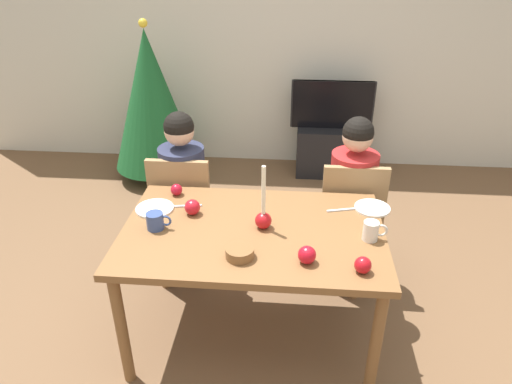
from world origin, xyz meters
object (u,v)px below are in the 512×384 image
at_px(person_left_child, 185,197).
at_px(bowl_walnuts, 240,253).
at_px(plate_right, 372,208).
at_px(apple_far_edge, 177,190).
at_px(chair_left, 184,207).
at_px(person_right_child, 350,204).
at_px(christmas_tree, 151,100).
at_px(dining_table, 253,242).
at_px(apple_by_right_mug, 307,255).
at_px(candle_centerpiece, 263,216).
at_px(plate_left, 155,208).
at_px(mug_left, 156,221).
at_px(mug_right, 371,231).
at_px(apple_by_left_plate, 363,265).
at_px(chair_right, 350,214).
at_px(tv_stand, 329,150).
at_px(apple_near_candle, 192,207).
at_px(tv, 332,105).

bearing_deg(person_left_child, bowl_walnuts, -61.43).
relative_size(plate_right, apple_far_edge, 2.88).
distance_m(chair_left, person_right_child, 1.12).
bearing_deg(apple_far_edge, christmas_tree, 110.64).
xyz_separation_m(dining_table, person_right_child, (0.59, 0.64, -0.10)).
relative_size(person_left_child, apple_by_right_mug, 13.22).
height_order(candle_centerpiece, apple_far_edge, candle_centerpiece).
xyz_separation_m(plate_left, mug_left, (0.06, -0.20, 0.04)).
bearing_deg(mug_right, person_right_child, 92.00).
height_order(apple_by_left_plate, apple_by_right_mug, apple_by_right_mug).
xyz_separation_m(chair_right, apple_by_right_mug, (-0.31, -0.87, 0.28)).
distance_m(person_right_child, plate_right, 0.42).
distance_m(person_left_child, christmas_tree, 1.55).
xyz_separation_m(tv_stand, apple_by_left_plate, (-0.01, -2.62, 0.55)).
relative_size(person_left_child, plate_right, 5.77).
bearing_deg(apple_near_candle, chair_right, 26.82).
height_order(plate_right, mug_right, mug_right).
xyz_separation_m(dining_table, plate_left, (-0.58, 0.16, 0.09)).
distance_m(chair_left, tv_stand, 2.03).
relative_size(plate_left, apple_far_edge, 3.07).
distance_m(bowl_walnuts, apple_by_left_plate, 0.59).
bearing_deg(person_right_child, dining_table, -132.69).
relative_size(apple_near_candle, apple_far_edge, 1.25).
height_order(bowl_walnuts, apple_far_edge, apple_far_edge).
height_order(person_right_child, bowl_walnuts, person_right_child).
bearing_deg(chair_left, bowl_walnuts, -60.53).
bearing_deg(apple_near_candle, tv, 67.34).
bearing_deg(christmas_tree, plate_left, -73.57).
xyz_separation_m(chair_left, apple_near_candle, (0.17, -0.48, 0.28)).
bearing_deg(apple_far_edge, apple_by_right_mug, -38.09).
relative_size(christmas_tree, apple_near_candle, 17.08).
distance_m(person_right_child, apple_near_candle, 1.09).
xyz_separation_m(tv, plate_right, (0.11, -2.03, 0.05)).
bearing_deg(bowl_walnuts, chair_right, 53.65).
height_order(chair_left, candle_centerpiece, candle_centerpiece).
bearing_deg(apple_far_edge, plate_right, -3.41).
bearing_deg(christmas_tree, plate_right, -44.62).
bearing_deg(chair_right, dining_table, -134.17).
height_order(chair_left, apple_near_candle, chair_left).
xyz_separation_m(tv, apple_by_left_plate, (-0.01, -2.62, 0.08)).
distance_m(chair_right, plate_right, 0.42).
bearing_deg(mug_left, candle_centerpiece, 5.59).
relative_size(chair_left, candle_centerpiece, 2.46).
height_order(mug_right, apple_far_edge, mug_right).
distance_m(chair_right, christmas_tree, 2.27).
distance_m(tv, plate_right, 2.03).
bearing_deg(apple_by_left_plate, apple_far_edge, 147.44).
xyz_separation_m(christmas_tree, mug_right, (1.75, -2.09, 0.02)).
relative_size(candle_centerpiece, plate_right, 1.80).
bearing_deg(apple_by_left_plate, apple_by_right_mug, 168.66).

